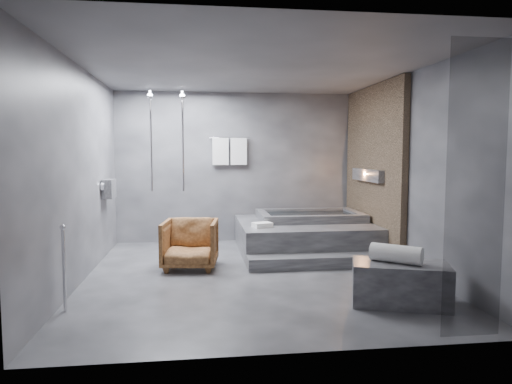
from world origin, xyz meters
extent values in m
plane|color=#2E2E31|center=(0.00, 0.00, 0.00)|extent=(5.00, 5.00, 0.00)
cube|color=#4D4D50|center=(0.00, 0.00, 2.80)|extent=(4.50, 5.00, 0.04)
cube|color=#39393E|center=(0.00, 2.50, 1.40)|extent=(4.50, 0.04, 2.80)
cube|color=#39393E|center=(0.00, -2.50, 1.40)|extent=(4.50, 0.04, 2.80)
cube|color=#39393E|center=(-2.25, 0.00, 1.40)|extent=(0.04, 5.00, 2.80)
cube|color=#39393E|center=(2.25, 0.00, 1.40)|extent=(0.04, 5.00, 2.80)
cube|color=#957757|center=(2.19, 1.25, 1.40)|extent=(0.10, 2.40, 2.78)
cube|color=#FF9938|center=(2.11, 1.25, 1.30)|extent=(0.14, 1.20, 0.20)
cube|color=gray|center=(-2.16, 1.40, 1.10)|extent=(0.16, 0.42, 0.30)
imported|color=beige|center=(-2.15, 1.30, 1.05)|extent=(0.08, 0.08, 0.21)
imported|color=beige|center=(-2.15, 1.50, 1.03)|extent=(0.07, 0.07, 0.15)
cylinder|color=silver|center=(-1.00, 2.05, 1.90)|extent=(0.04, 0.04, 1.80)
cylinder|color=silver|center=(-1.55, 2.05, 1.90)|extent=(0.04, 0.04, 1.80)
cylinder|color=silver|center=(-0.15, 2.44, 1.95)|extent=(0.75, 0.02, 0.02)
cube|color=white|center=(-0.32, 2.42, 1.70)|extent=(0.30, 0.06, 0.50)
cube|color=white|center=(0.02, 2.42, 1.70)|extent=(0.30, 0.06, 0.50)
cylinder|color=silver|center=(-2.15, -1.20, 0.45)|extent=(0.04, 0.04, 0.90)
cube|color=black|center=(1.65, -2.45, 1.35)|extent=(0.55, 0.01, 2.60)
cube|color=#333336|center=(1.05, 1.45, 0.25)|extent=(2.20, 2.00, 0.50)
cube|color=#333336|center=(1.05, 0.27, 0.09)|extent=(2.20, 0.36, 0.18)
cube|color=#323235|center=(1.47, -1.42, 0.23)|extent=(1.15, 0.86, 0.46)
imported|color=#472711|center=(-0.86, 0.47, 0.36)|extent=(0.86, 0.87, 0.71)
cylinder|color=white|center=(1.42, -1.40, 0.56)|extent=(0.56, 0.51, 0.20)
cube|color=white|center=(0.26, 0.94, 0.54)|extent=(0.34, 0.29, 0.08)
camera|label=1|loc=(-0.74, -6.12, 1.68)|focal=32.00mm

